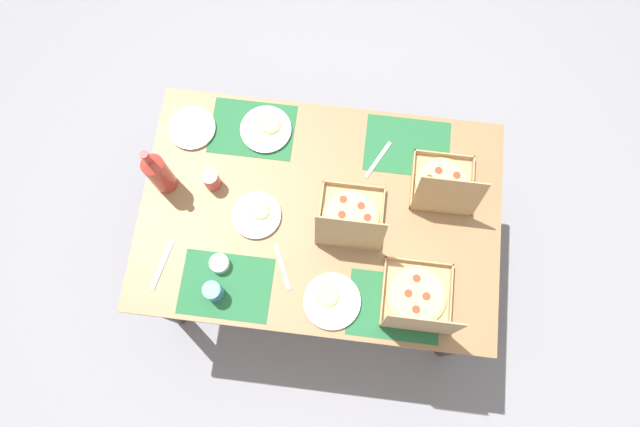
# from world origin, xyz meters

# --- Properties ---
(ground_plane) EXTENTS (6.00, 6.00, 0.00)m
(ground_plane) POSITION_xyz_m (0.00, 0.00, 0.00)
(ground_plane) COLOR gray
(dining_table) EXTENTS (1.48, 0.98, 0.76)m
(dining_table) POSITION_xyz_m (0.00, 0.00, 0.65)
(dining_table) COLOR #3F3328
(dining_table) RESTS_ON ground_plane
(placemat_near_left) EXTENTS (0.36, 0.26, 0.00)m
(placemat_near_left) POSITION_xyz_m (-0.33, -0.34, 0.76)
(placemat_near_left) COLOR #236638
(placemat_near_left) RESTS_ON dining_table
(placemat_near_right) EXTENTS (0.36, 0.26, 0.00)m
(placemat_near_right) POSITION_xyz_m (0.33, -0.34, 0.76)
(placemat_near_right) COLOR #236638
(placemat_near_right) RESTS_ON dining_table
(placemat_far_left) EXTENTS (0.36, 0.26, 0.00)m
(placemat_far_left) POSITION_xyz_m (-0.33, 0.34, 0.76)
(placemat_far_left) COLOR #236638
(placemat_far_left) RESTS_ON dining_table
(placemat_far_right) EXTENTS (0.36, 0.26, 0.00)m
(placemat_far_right) POSITION_xyz_m (0.33, 0.34, 0.76)
(placemat_far_right) COLOR #236638
(placemat_far_right) RESTS_ON dining_table
(pizza_box_edge_far) EXTENTS (0.27, 0.27, 0.31)m
(pizza_box_edge_far) POSITION_xyz_m (-0.41, 0.32, 0.80)
(pizza_box_edge_far) COLOR tan
(pizza_box_edge_far) RESTS_ON dining_table
(pizza_box_corner_right) EXTENTS (0.26, 0.26, 0.30)m
(pizza_box_corner_right) POSITION_xyz_m (-0.12, 0.02, 0.80)
(pizza_box_corner_right) COLOR tan
(pizza_box_corner_right) RESTS_ON dining_table
(pizza_box_center) EXTENTS (0.25, 0.26, 0.29)m
(pizza_box_center) POSITION_xyz_m (-0.49, -0.16, 0.80)
(pizza_box_center) COLOR tan
(pizza_box_center) RESTS_ON dining_table
(plate_far_right) EXTENTS (0.20, 0.20, 0.02)m
(plate_far_right) POSITION_xyz_m (0.59, -0.31, 0.76)
(plate_far_right) COLOR white
(plate_far_right) RESTS_ON dining_table
(plate_middle) EXTENTS (0.22, 0.22, 0.03)m
(plate_middle) POSITION_xyz_m (-0.09, 0.35, 0.77)
(plate_middle) COLOR white
(plate_middle) RESTS_ON dining_table
(plate_near_left) EXTENTS (0.20, 0.20, 0.03)m
(plate_near_left) POSITION_xyz_m (0.26, 0.04, 0.77)
(plate_near_left) COLOR white
(plate_near_left) RESTS_ON dining_table
(plate_near_right) EXTENTS (0.22, 0.22, 0.03)m
(plate_near_right) POSITION_xyz_m (0.27, -0.34, 0.77)
(plate_near_right) COLOR white
(plate_near_right) RESTS_ON dining_table
(soda_bottle) EXTENTS (0.09, 0.09, 0.32)m
(soda_bottle) POSITION_xyz_m (0.65, -0.05, 0.89)
(soda_bottle) COLOR #B2382D
(soda_bottle) RESTS_ON dining_table
(cup_red) EXTENTS (0.07, 0.07, 0.10)m
(cup_red) POSITION_xyz_m (0.37, 0.37, 0.80)
(cup_red) COLOR teal
(cup_red) RESTS_ON dining_table
(cup_clear_right) EXTENTS (0.07, 0.07, 0.10)m
(cup_clear_right) POSITION_xyz_m (0.46, -0.07, 0.80)
(cup_clear_right) COLOR #BF4742
(cup_clear_right) RESTS_ON dining_table
(condiment_bowl) EXTENTS (0.08, 0.08, 0.04)m
(condiment_bowl) POSITION_xyz_m (0.37, 0.26, 0.78)
(condiment_bowl) COLOR white
(condiment_bowl) RESTS_ON dining_table
(knife_by_near_right) EXTENTS (0.06, 0.21, 0.00)m
(knife_by_near_right) POSITION_xyz_m (0.60, 0.29, 0.76)
(knife_by_near_right) COLOR #B7B7BC
(knife_by_near_right) RESTS_ON dining_table
(fork_by_near_left) EXTENTS (0.10, 0.18, 0.00)m
(fork_by_near_left) POSITION_xyz_m (-0.21, -0.26, 0.76)
(fork_by_near_left) COLOR #B7B7BC
(fork_by_near_left) RESTS_ON dining_table
(fork_by_far_right) EXTENTS (0.09, 0.18, 0.00)m
(fork_by_far_right) POSITION_xyz_m (0.12, 0.24, 0.76)
(fork_by_far_right) COLOR #B7B7BC
(fork_by_far_right) RESTS_ON dining_table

